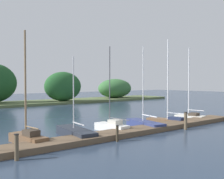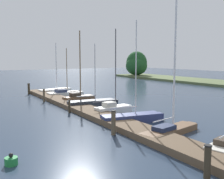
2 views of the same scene
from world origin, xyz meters
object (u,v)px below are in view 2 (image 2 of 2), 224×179
object	(u,v)px
channel_buoy_0	(11,161)
sailboat_3	(94,103)
sailboat_4	(114,108)
sailboat_1	(66,93)
mooring_piling_0	(29,89)
sailboat_6	(171,128)
mooring_piling_2	(69,106)
mooring_piling_4	(207,162)
mooring_piling_1	(44,95)
sailboat_5	(134,117)
sailboat_2	(79,97)
sailboat_0	(56,90)
mooring_piling_3	(113,123)

from	to	relation	value
channel_buoy_0	sailboat_3	bearing A→B (deg)	138.34
sailboat_3	sailboat_4	world-z (taller)	sailboat_4
sailboat_1	mooring_piling_0	size ratio (longest dim) A/B	4.08
sailboat_6	mooring_piling_2	size ratio (longest dim) A/B	7.41
mooring_piling_0	mooring_piling_4	bearing A→B (deg)	-0.22
mooring_piling_0	mooring_piling_1	world-z (taller)	mooring_piling_0
sailboat_5	sailboat_2	bearing A→B (deg)	97.77
sailboat_1	mooring_piling_4	bearing A→B (deg)	-100.09
sailboat_0	sailboat_4	bearing A→B (deg)	-104.37
sailboat_4	channel_buoy_0	xyz separation A→B (m)	(6.38, -8.59, -0.21)
sailboat_4	sailboat_6	size ratio (longest dim) A/B	0.85
sailboat_6	mooring_piling_0	size ratio (longest dim) A/B	5.80
sailboat_5	sailboat_0	bearing A→B (deg)	97.69
mooring_piling_2	mooring_piling_4	xyz separation A→B (m)	(12.89, -0.11, 0.10)
sailboat_5	mooring_piling_3	distance (m)	3.27
sailboat_1	channel_buoy_0	distance (m)	18.96
mooring_piling_4	mooring_piling_3	bearing A→B (deg)	-179.66
sailboat_0	mooring_piling_1	size ratio (longest dim) A/B	4.74
sailboat_3	mooring_piling_2	distance (m)	3.13
mooring_piling_2	mooring_piling_3	distance (m)	6.71
sailboat_4	sailboat_0	bearing A→B (deg)	84.23
sailboat_4	mooring_piling_1	xyz separation A→B (m)	(-7.96, -2.99, 0.25)
mooring_piling_2	mooring_piling_4	distance (m)	12.89
sailboat_1	mooring_piling_1	xyz separation A→B (m)	(2.48, -3.15, 0.32)
sailboat_2	mooring_piling_0	world-z (taller)	sailboat_2
channel_buoy_0	sailboat_2	bearing A→B (deg)	146.12
sailboat_6	sailboat_4	bearing A→B (deg)	76.00
mooring_piling_1	mooring_piling_2	distance (m)	6.17
sailboat_0	mooring_piling_2	bearing A→B (deg)	-117.92
sailboat_6	mooring_piling_4	world-z (taller)	sailboat_6
sailboat_1	mooring_piling_4	world-z (taller)	sailboat_1
sailboat_0	mooring_piling_0	size ratio (longest dim) A/B	4.64
sailboat_2	sailboat_4	xyz separation A→B (m)	(6.35, 0.04, -0.08)
sailboat_4	mooring_piling_0	world-z (taller)	sailboat_4
sailboat_0	sailboat_2	world-z (taller)	sailboat_2
channel_buoy_0	mooring_piling_1	bearing A→B (deg)	158.66
mooring_piling_2	sailboat_1	bearing A→B (deg)	160.59
sailboat_2	sailboat_5	distance (m)	9.43
sailboat_6	mooring_piling_0	xyz separation A→B (m)	(-20.55, -2.65, 0.29)
mooring_piling_0	sailboat_3	bearing A→B (deg)	14.37
sailboat_0	sailboat_5	size ratio (longest dim) A/B	0.91
sailboat_4	sailboat_5	size ratio (longest dim) A/B	0.97
sailboat_2	sailboat_4	size ratio (longest dim) A/B	1.07
sailboat_0	mooring_piling_3	bearing A→B (deg)	-113.28
mooring_piling_4	mooring_piling_1	bearing A→B (deg)	179.97
sailboat_2	mooring_piling_4	distance (m)	17.70
sailboat_0	sailboat_5	xyz separation A→B (m)	(16.91, -0.60, -0.00)
sailboat_2	sailboat_3	world-z (taller)	sailboat_2
sailboat_1	sailboat_6	bearing A→B (deg)	-93.16
mooring_piling_1	sailboat_2	bearing A→B (deg)	61.43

